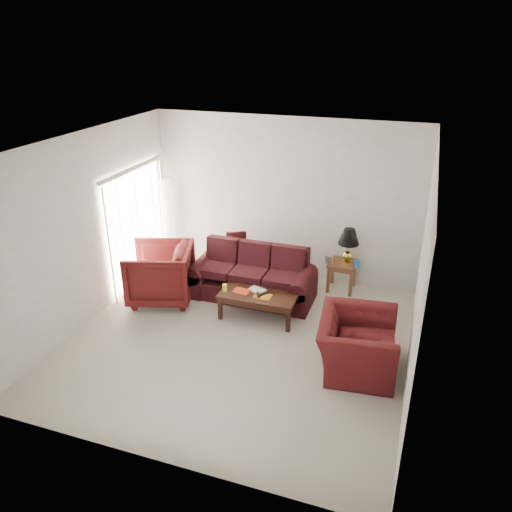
# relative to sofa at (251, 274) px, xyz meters

# --- Properties ---
(floor) EXTENTS (5.00, 5.00, 0.00)m
(floor) POSITION_rel_sofa_xyz_m (0.26, -1.35, -0.45)
(floor) COLOR beige
(floor) RESTS_ON ground
(blinds) EXTENTS (0.10, 2.00, 2.16)m
(blinds) POSITION_rel_sofa_xyz_m (-2.16, -0.05, 0.63)
(blinds) COLOR silver
(blinds) RESTS_ON ground
(sofa) EXTENTS (2.26, 1.08, 0.90)m
(sofa) POSITION_rel_sofa_xyz_m (0.00, 0.00, 0.00)
(sofa) COLOR black
(sofa) RESTS_ON ground
(throw_pillow) EXTENTS (0.42, 0.34, 0.39)m
(throw_pillow) POSITION_rel_sofa_xyz_m (-0.56, 0.76, 0.24)
(throw_pillow) COLOR black
(throw_pillow) RESTS_ON sofa
(end_table) EXTENTS (0.52, 0.52, 0.54)m
(end_table) POSITION_rel_sofa_xyz_m (1.46, 0.80, -0.18)
(end_table) COLOR brown
(end_table) RESTS_ON ground
(table_lamp) EXTENTS (0.41, 0.41, 0.63)m
(table_lamp) POSITION_rel_sofa_xyz_m (1.53, 0.86, 0.41)
(table_lamp) COLOR gold
(table_lamp) RESTS_ON end_table
(clock) EXTENTS (0.15, 0.09, 0.14)m
(clock) POSITION_rel_sofa_xyz_m (1.24, 0.70, 0.16)
(clock) COLOR silver
(clock) RESTS_ON end_table
(blue_canister) EXTENTS (0.11, 0.11, 0.14)m
(blue_canister) POSITION_rel_sofa_xyz_m (1.73, 0.68, 0.16)
(blue_canister) COLOR #1852A2
(blue_canister) RESTS_ON end_table
(picture_frame) EXTENTS (0.21, 0.22, 0.06)m
(picture_frame) POSITION_rel_sofa_xyz_m (1.26, 0.94, 0.18)
(picture_frame) COLOR silver
(picture_frame) RESTS_ON end_table
(floor_lamp) EXTENTS (0.35, 0.35, 1.75)m
(floor_lamp) POSITION_rel_sofa_xyz_m (-2.04, 0.85, 0.42)
(floor_lamp) COLOR silver
(floor_lamp) RESTS_ON ground
(armchair_left) EXTENTS (1.37, 1.35, 0.99)m
(armchair_left) POSITION_rel_sofa_xyz_m (-1.47, -0.57, 0.05)
(armchair_left) COLOR #491011
(armchair_left) RESTS_ON ground
(armchair_right) EXTENTS (1.17, 1.30, 0.78)m
(armchair_right) POSITION_rel_sofa_xyz_m (2.07, -1.46, -0.06)
(armchair_right) COLOR #430F11
(armchair_right) RESTS_ON ground
(coffee_table) EXTENTS (1.38, 0.94, 0.44)m
(coffee_table) POSITION_rel_sofa_xyz_m (0.35, -0.61, -0.23)
(coffee_table) COLOR black
(coffee_table) RESTS_ON ground
(magazine_red) EXTENTS (0.30, 0.25, 0.02)m
(magazine_red) POSITION_rel_sofa_xyz_m (0.06, -0.64, -0.00)
(magazine_red) COLOR #AE2B11
(magazine_red) RESTS_ON coffee_table
(magazine_white) EXTENTS (0.31, 0.27, 0.01)m
(magazine_white) POSITION_rel_sofa_xyz_m (0.28, -0.51, -0.00)
(magazine_white) COLOR white
(magazine_white) RESTS_ON coffee_table
(magazine_orange) EXTENTS (0.28, 0.22, 0.02)m
(magazine_orange) POSITION_rel_sofa_xyz_m (0.44, -0.69, -0.00)
(magazine_orange) COLOR orange
(magazine_orange) RESTS_ON coffee_table
(remote_a) EXTENTS (0.11, 0.16, 0.02)m
(remote_a) POSITION_rel_sofa_xyz_m (0.37, -0.70, 0.02)
(remote_a) COLOR black
(remote_a) RESTS_ON coffee_table
(remote_b) EXTENTS (0.15, 0.19, 0.02)m
(remote_b) POSITION_rel_sofa_xyz_m (0.44, -0.62, 0.02)
(remote_b) COLOR black
(remote_b) RESTS_ON coffee_table
(yellow_glass) EXTENTS (0.09, 0.09, 0.13)m
(yellow_glass) POSITION_rel_sofa_xyz_m (-0.20, -0.71, 0.05)
(yellow_glass) COLOR yellow
(yellow_glass) RESTS_ON coffee_table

